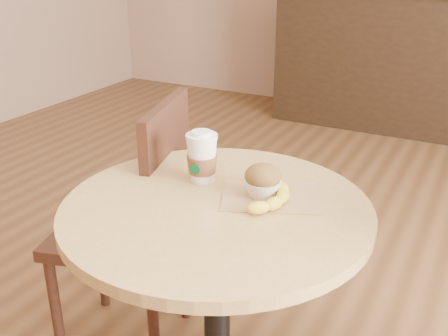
% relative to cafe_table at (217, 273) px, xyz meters
% --- Properties ---
extents(cafe_table, '(0.76, 0.76, 0.75)m').
position_rel_cafe_table_xyz_m(cafe_table, '(0.00, 0.00, 0.00)').
color(cafe_table, black).
rests_on(cafe_table, ground).
extents(chair_left, '(0.49, 0.49, 0.90)m').
position_rel_cafe_table_xyz_m(chair_left, '(-0.41, 0.21, -0.06)').
color(chair_left, '#381E13').
rests_on(chair_left, ground).
extents(service_counter, '(2.30, 0.65, 1.04)m').
position_rel_cafe_table_xyz_m(service_counter, '(0.07, 3.16, -0.03)').
color(service_counter, black).
rests_on(service_counter, ground).
extents(kraft_bag, '(0.29, 0.26, 0.00)m').
position_rel_cafe_table_xyz_m(kraft_bag, '(0.10, 0.10, 0.20)').
color(kraft_bag, '#A47D4F').
rests_on(kraft_bag, cafe_table).
extents(coffee_cup, '(0.08, 0.08, 0.14)m').
position_rel_cafe_table_xyz_m(coffee_cup, '(-0.10, 0.10, 0.26)').
color(coffee_cup, white).
rests_on(coffee_cup, cafe_table).
extents(muffin, '(0.09, 0.09, 0.08)m').
position_rel_cafe_table_xyz_m(muffin, '(0.08, 0.09, 0.24)').
color(muffin, white).
rests_on(muffin, kraft_bag).
extents(banana, '(0.21, 0.25, 0.03)m').
position_rel_cafe_table_xyz_m(banana, '(0.09, 0.08, 0.22)').
color(banana, yellow).
rests_on(banana, kraft_bag).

